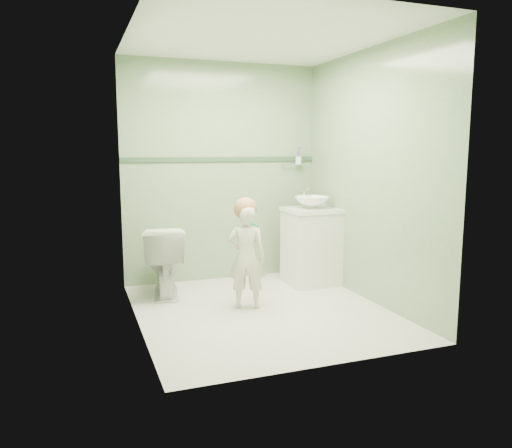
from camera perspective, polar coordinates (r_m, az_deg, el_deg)
name	(u,v)px	position (r m, az deg, el deg)	size (l,w,h in m)	color
ground	(262,311)	(4.63, 0.65, -9.86)	(2.50, 2.50, 0.00)	beige
room_shell	(262,179)	(4.40, 0.67, 5.14)	(2.50, 2.54, 2.40)	gray
trim_stripe	(222,159)	(5.57, -3.88, 7.39)	(2.20, 0.02, 0.05)	#305236
vanity	(311,247)	(5.47, 6.30, -2.68)	(0.52, 0.50, 0.80)	white
counter	(312,210)	(5.41, 6.37, 1.59)	(0.54, 0.52, 0.04)	white
basin	(312,202)	(5.40, 6.38, 2.47)	(0.37, 0.37, 0.13)	white
faucet	(304,194)	(5.56, 5.55, 3.49)	(0.03, 0.13, 0.18)	silver
cup_holder	(298,160)	(5.83, 4.80, 7.24)	(0.26, 0.07, 0.21)	silver
toilet	(164,260)	(5.09, -10.41, -4.11)	(0.40, 0.70, 0.71)	white
toddler	(247,257)	(4.59, -1.09, -3.81)	(0.35, 0.23, 0.96)	silver
hair_cap	(245,209)	(4.54, -1.21, 1.73)	(0.21, 0.21, 0.21)	#B26D49
teal_toothbrush	(254,225)	(4.40, -0.24, -0.06)	(0.11, 0.14, 0.08)	#0C9076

